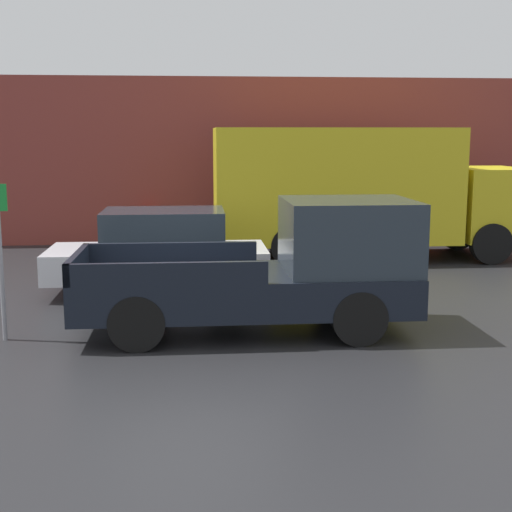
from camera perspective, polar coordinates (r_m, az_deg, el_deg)
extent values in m
plane|color=#232326|center=(11.40, -5.42, -6.00)|extent=(60.00, 60.00, 0.00)
cube|color=brown|center=(20.37, -5.39, 7.57)|extent=(28.00, 0.15, 4.67)
cube|color=black|center=(11.17, -0.89, -2.75)|extent=(5.23, 1.99, 0.60)
cube|color=#28333D|center=(11.25, 7.37, 1.68)|extent=(1.99, 1.87, 1.11)
cube|color=black|center=(11.98, -6.84, 0.29)|extent=(2.88, 0.10, 0.33)
cube|color=black|center=(10.13, -7.16, -1.44)|extent=(2.88, 0.10, 0.33)
cube|color=black|center=(11.19, -14.11, -0.60)|extent=(0.10, 1.99, 0.33)
cylinder|color=black|center=(12.29, 6.39, -2.88)|extent=(0.82, 0.26, 0.82)
cylinder|color=black|center=(10.62, 8.26, -4.92)|extent=(0.82, 0.26, 0.82)
cylinder|color=black|center=(12.08, -8.89, -3.16)|extent=(0.82, 0.26, 0.82)
cylinder|color=black|center=(10.38, -9.52, -5.30)|extent=(0.82, 0.26, 0.82)
cube|color=silver|center=(14.15, -7.85, -0.48)|extent=(4.25, 1.85, 0.57)
cube|color=#28333D|center=(14.05, -7.39, 2.16)|extent=(2.34, 1.63, 0.75)
cylinder|color=black|center=(15.00, -2.64, -0.72)|extent=(0.73, 0.22, 0.73)
cylinder|color=black|center=(13.38, -2.34, -1.99)|extent=(0.73, 0.22, 0.73)
cylinder|color=black|center=(15.13, -12.67, -0.86)|extent=(0.73, 0.22, 0.73)
cylinder|color=black|center=(13.52, -13.58, -2.14)|extent=(0.73, 0.22, 0.73)
cube|color=gold|center=(19.03, 17.95, 4.05)|extent=(1.70, 2.39, 1.79)
cube|color=gold|center=(17.83, 6.22, 5.70)|extent=(5.88, 2.51, 2.77)
cylinder|color=black|center=(20.05, 15.77, 1.92)|extent=(0.99, 0.30, 0.99)
cylinder|color=black|center=(17.99, 18.28, 0.95)|extent=(0.99, 0.30, 0.99)
cylinder|color=black|center=(18.88, 1.92, 1.82)|extent=(0.99, 0.30, 0.99)
cylinder|color=black|center=(16.68, 2.85, 0.77)|extent=(0.99, 0.30, 0.99)
cylinder|color=gray|center=(11.26, -19.76, -0.30)|extent=(0.07, 0.07, 2.46)
cube|color=red|center=(20.24, -8.63, 2.32)|extent=(0.45, 0.40, 1.04)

